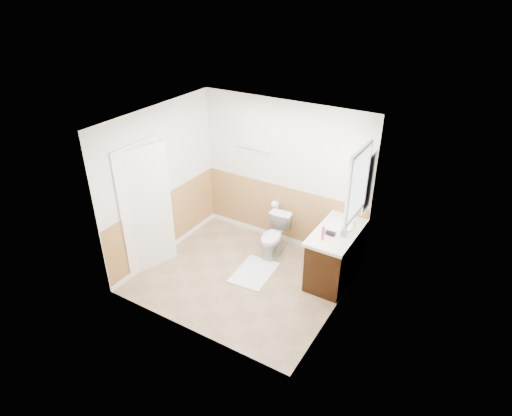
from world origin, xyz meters
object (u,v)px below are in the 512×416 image
Objects in this scene: lotion_bottle at (323,233)px; toilet at (274,237)px; soap_dispenser at (344,230)px; vanity_cabinet at (335,256)px; bath_mat at (254,272)px.

toilet is at bearing 157.67° from lotion_bottle.
lotion_bottle is at bearing -26.81° from toilet.
lotion_bottle is 1.22× the size of soap_dispenser.
vanity_cabinet reaches higher than toilet.
bath_mat is 4.42× the size of soap_dispenser.
toilet reaches higher than bath_mat.
soap_dispenser is at bearing -11.93° from toilet.
soap_dispenser is (0.22, 0.25, -0.02)m from lotion_bottle.
vanity_cabinet is 5.00× the size of lotion_bottle.
lotion_bottle is at bearing -130.85° from soap_dispenser.
toilet is at bearing 172.55° from soap_dispenser.
vanity_cabinet reaches higher than bath_mat.
vanity_cabinet is 0.56m from soap_dispenser.
lotion_bottle is (-0.10, -0.33, 0.56)m from vanity_cabinet.
toilet is at bearing 175.60° from vanity_cabinet.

